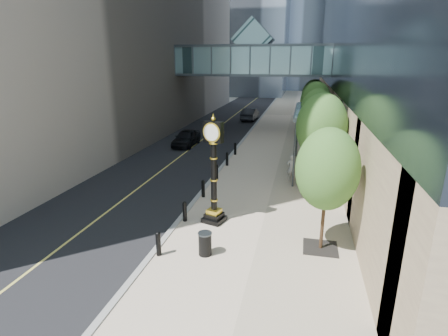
{
  "coord_description": "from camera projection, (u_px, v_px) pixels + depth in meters",
  "views": [
    {
      "loc": [
        2.53,
        -10.41,
        7.48
      ],
      "look_at": [
        -1.02,
        5.35,
        2.51
      ],
      "focal_mm": 28.0,
      "sensor_mm": 36.0,
      "label": 1
    }
  ],
  "objects": [
    {
      "name": "ground",
      "position": [
        219.0,
        280.0,
        12.43
      ],
      "size": [
        320.0,
        320.0,
        0.0
      ],
      "primitive_type": "plane",
      "color": "gray",
      "rests_on": "ground"
    },
    {
      "name": "street_trees",
      "position": [
        318.0,
        112.0,
        25.99
      ],
      "size": [
        2.81,
        28.58,
        5.78
      ],
      "color": "black",
      "rests_on": "sidewalk"
    },
    {
      "name": "bollard_row",
      "position": [
        210.0,
        180.0,
        21.24
      ],
      "size": [
        0.2,
        16.2,
        0.9
      ],
      "color": "black",
      "rests_on": "sidewalk"
    },
    {
      "name": "curb",
      "position": [
        263.0,
        115.0,
        50.35
      ],
      "size": [
        0.25,
        180.0,
        0.07
      ],
      "primitive_type": "cube",
      "color": "gray",
      "rests_on": "ground"
    },
    {
      "name": "road",
      "position": [
        236.0,
        114.0,
        51.19
      ],
      "size": [
        8.0,
        180.0,
        0.02
      ],
      "primitive_type": "cube",
      "color": "black",
      "rests_on": "ground"
    },
    {
      "name": "entrance_canopy",
      "position": [
        317.0,
        112.0,
        23.52
      ],
      "size": [
        3.0,
        8.0,
        4.38
      ],
      "color": "#383F44",
      "rests_on": "ground"
    },
    {
      "name": "pedestrian",
      "position": [
        292.0,
        168.0,
        22.29
      ],
      "size": [
        0.66,
        0.46,
        1.74
      ],
      "primitive_type": "imported",
      "rotation": [
        0.0,
        0.0,
        3.06
      ],
      "color": "#AFA9A1",
      "rests_on": "sidewalk"
    },
    {
      "name": "skywalk",
      "position": [
        253.0,
        58.0,
        36.9
      ],
      "size": [
        17.0,
        4.2,
        5.8
      ],
      "color": "slate",
      "rests_on": "ground"
    },
    {
      "name": "car_near",
      "position": [
        186.0,
        138.0,
        31.86
      ],
      "size": [
        1.78,
        4.3,
        1.46
      ],
      "primitive_type": "imported",
      "rotation": [
        0.0,
        0.0,
        -0.01
      ],
      "color": "black",
      "rests_on": "road"
    },
    {
      "name": "trash_bin",
      "position": [
        205.0,
        244.0,
        13.84
      ],
      "size": [
        0.63,
        0.63,
        0.9
      ],
      "primitive_type": "cylinder",
      "rotation": [
        0.0,
        0.0,
        -0.25
      ],
      "color": "black",
      "rests_on": "sidewalk"
    },
    {
      "name": "street_clock",
      "position": [
        214.0,
        178.0,
        16.21
      ],
      "size": [
        1.19,
        1.19,
        5.07
      ],
      "rotation": [
        0.0,
        0.0,
        -0.3
      ],
      "color": "black",
      "rests_on": "sidewalk"
    },
    {
      "name": "car_far",
      "position": [
        250.0,
        114.0,
        45.61
      ],
      "size": [
        1.86,
        4.79,
        1.56
      ],
      "primitive_type": "imported",
      "rotation": [
        0.0,
        0.0,
        3.1
      ],
      "color": "black",
      "rests_on": "road"
    },
    {
      "name": "sidewalk",
      "position": [
        292.0,
        116.0,
        49.51
      ],
      "size": [
        8.0,
        180.0,
        0.06
      ],
      "primitive_type": "cube",
      "color": "#BDAA91",
      "rests_on": "ground"
    }
  ]
}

